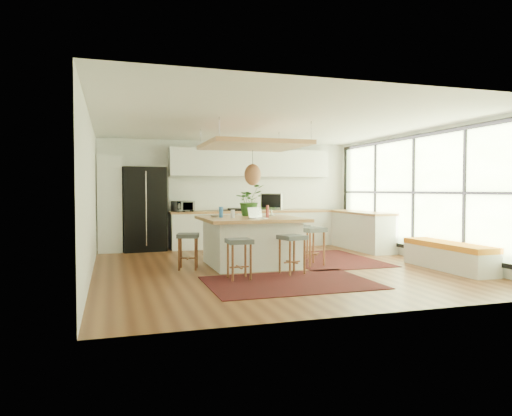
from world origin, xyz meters
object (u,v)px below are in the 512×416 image
object	(u,v)px
island	(250,241)
stool_right_front	(312,247)
microwave	(183,205)
laptop	(258,212)
island_plant	(249,204)
stool_near_left	(239,258)
stool_right_back	(297,242)
stool_near_right	(292,254)
stool_left_side	(188,250)
fridge	(143,212)
monitor	(271,203)

from	to	relation	value
island	stool_right_front	world-z (taller)	island
stool_right_front	microwave	size ratio (longest dim) A/B	1.53
laptop	microwave	size ratio (longest dim) A/B	0.66
microwave	stool_right_front	bearing A→B (deg)	-78.51
microwave	island_plant	xyz separation A→B (m)	(0.99, -2.34, 0.09)
stool_near_left	island_plant	xyz separation A→B (m)	(0.69, 1.77, 0.82)
microwave	laptop	bearing A→B (deg)	-95.26
stool_right_back	laptop	distance (m)	1.70
island	laptop	size ratio (longest dim) A/B	5.87
island	stool_near_right	distance (m)	1.21
stool_right_front	stool_right_back	world-z (taller)	stool_right_front
island	stool_left_side	xyz separation A→B (m)	(-1.22, -0.08, -0.11)
fridge	stool_left_side	bearing A→B (deg)	-84.02
stool_near_left	island_plant	distance (m)	2.07
stool_right_back	laptop	size ratio (longest dim) A/B	2.26
fridge	stool_left_side	distance (m)	3.06
island	monitor	distance (m)	1.02
stool_near_left	stool_near_right	distance (m)	1.02
laptop	microwave	bearing A→B (deg)	87.46
stool_near_right	microwave	xyz separation A→B (m)	(-1.30, 3.90, 0.73)
stool_near_left	stool_right_back	distance (m)	2.61
stool_near_left	monitor	bearing A→B (deg)	56.68
stool_right_back	monitor	xyz separation A→B (m)	(-0.62, -0.13, 0.83)
fridge	island_plant	distance (m)	3.11
stool_right_front	island	bearing A→B (deg)	161.53
stool_right_back	stool_left_side	xyz separation A→B (m)	(-2.42, -0.65, 0.00)
island_plant	microwave	bearing A→B (deg)	112.96
fridge	stool_near_left	size ratio (longest dim) A/B	3.00
laptop	monitor	bearing A→B (deg)	39.07
stool_near_right	island_plant	world-z (taller)	island_plant
laptop	stool_near_left	bearing A→B (deg)	-142.31
stool_near_left	stool_left_side	bearing A→B (deg)	116.87
stool_near_left	microwave	bearing A→B (deg)	94.21
island	laptop	world-z (taller)	laptop
island	microwave	bearing A→B (deg)	107.74
stool_left_side	microwave	world-z (taller)	microwave
stool_near_left	monitor	distance (m)	2.28
stool_right_front	island_plant	distance (m)	1.54
stool_near_left	stool_left_side	distance (m)	1.40
island	island_plant	size ratio (longest dim) A/B	2.92
fridge	stool_right_front	bearing A→B (deg)	-53.34
fridge	island	bearing A→B (deg)	-63.13
island	microwave	world-z (taller)	microwave
laptop	island_plant	distance (m)	0.89
stool_near_left	microwave	world-z (taller)	microwave
stool_right_back	stool_near_left	bearing A→B (deg)	-133.16
island_plant	stool_left_side	bearing A→B (deg)	-158.53
island	monitor	size ratio (longest dim) A/B	3.70
monitor	island_plant	xyz separation A→B (m)	(-0.47, 0.00, -0.01)
fridge	laptop	xyz separation A→B (m)	(1.84, -3.30, 0.12)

